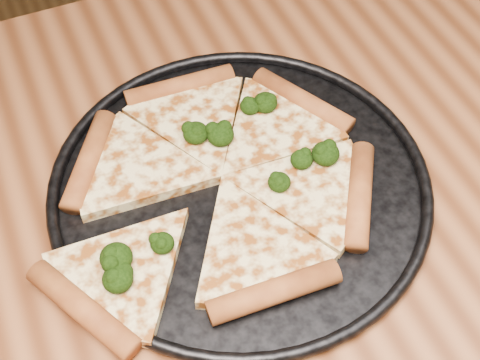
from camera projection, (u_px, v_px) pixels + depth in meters
name	position (u px, v px, depth m)	size (l,w,h in m)	color
pizza_pan	(240.00, 185.00, 0.67)	(0.37, 0.37, 0.02)	black
pizza	(216.00, 183.00, 0.66)	(0.35, 0.29, 0.02)	beige
broccoli_florets	(212.00, 182.00, 0.65)	(0.25, 0.17, 0.02)	black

